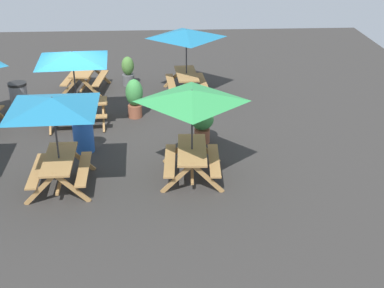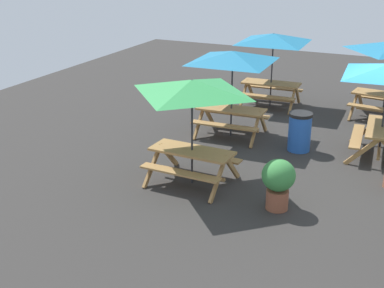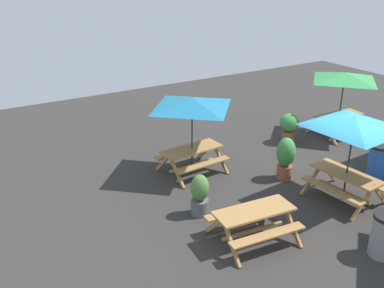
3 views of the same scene
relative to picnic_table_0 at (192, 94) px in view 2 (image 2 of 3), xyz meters
name	(u,v)px [view 2 (image 2 of 3)]	position (x,y,z in m)	size (l,w,h in m)	color
ground_plane	(364,156)	(-3.18, -3.14, -1.99)	(25.15, 25.15, 0.00)	#33302D
picnic_table_0	(192,94)	(0.00, 0.00, 0.00)	(2.09, 2.09, 2.34)	#A87A44
picnic_table_2	(273,44)	(0.17, -6.31, 0.00)	(2.83, 2.83, 2.34)	#A87A44
picnic_table_3	(233,63)	(0.32, -3.19, 0.00)	(2.83, 2.83, 2.34)	#A87A44
trash_bin_blue	(300,132)	(-1.62, -2.88, -1.49)	(0.59, 0.59, 0.98)	blue
potted_plant_2	(278,181)	(-2.02, 0.40, -1.39)	(0.66, 0.66, 1.03)	#935138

